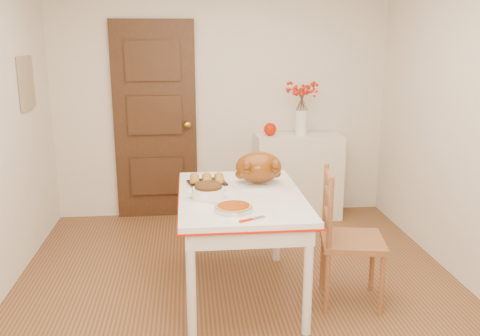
{
  "coord_description": "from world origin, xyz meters",
  "views": [
    {
      "loc": [
        -0.37,
        -3.41,
        1.88
      ],
      "look_at": [
        0.0,
        0.16,
        0.97
      ],
      "focal_mm": 38.55,
      "sensor_mm": 36.0,
      "label": 1
    }
  ],
  "objects": [
    {
      "name": "shaker_pair",
      "position": [
        0.27,
        0.6,
        0.83
      ],
      "size": [
        0.09,
        0.04,
        0.09
      ],
      "primitive_type": null,
      "rotation": [
        0.0,
        0.0,
        -0.07
      ],
      "color": "white",
      "rests_on": "kitchen_table"
    },
    {
      "name": "pumpkin_pie",
      "position": [
        -0.08,
        -0.25,
        0.81
      ],
      "size": [
        0.3,
        0.3,
        0.05
      ],
      "primitive_type": "cylinder",
      "rotation": [
        0.0,
        0.0,
        0.28
      ],
      "color": "#8E2D01",
      "rests_on": "kitchen_table"
    },
    {
      "name": "berry_vase",
      "position": [
        0.81,
        1.78,
        1.16
      ],
      "size": [
        0.28,
        0.28,
        0.54
      ],
      "primitive_type": null,
      "color": "white",
      "rests_on": "sideboard"
    },
    {
      "name": "floor",
      "position": [
        0.0,
        0.0,
        0.0
      ],
      "size": [
        3.5,
        4.0,
        0.0
      ],
      "primitive_type": "cube",
      "color": "#523416",
      "rests_on": "ground"
    },
    {
      "name": "kitchen_table",
      "position": [
        0.0,
        0.11,
        0.39
      ],
      "size": [
        0.9,
        1.32,
        0.79
      ],
      "primitive_type": null,
      "color": "white",
      "rests_on": "floor"
    },
    {
      "name": "wall_back",
      "position": [
        0.0,
        2.0,
        1.25
      ],
      "size": [
        3.5,
        0.0,
        2.5
      ],
      "primitive_type": "cube",
      "color": "silver",
      "rests_on": "ground"
    },
    {
      "name": "photo_board",
      "position": [
        -1.73,
        1.2,
        1.5
      ],
      "size": [
        0.03,
        0.35,
        0.45
      ],
      "primitive_type": "cube",
      "color": "tan",
      "rests_on": "ground"
    },
    {
      "name": "pie_server",
      "position": [
        0.02,
        -0.44,
        0.79
      ],
      "size": [
        0.19,
        0.13,
        0.01
      ],
      "primitive_type": null,
      "rotation": [
        0.0,
        0.0,
        0.48
      ],
      "color": "silver",
      "rests_on": "kitchen_table"
    },
    {
      "name": "drinking_glass",
      "position": [
        0.08,
        0.67,
        0.85
      ],
      "size": [
        0.08,
        0.08,
        0.12
      ],
      "primitive_type": "cylinder",
      "rotation": [
        0.0,
        0.0,
        0.12
      ],
      "color": "white",
      "rests_on": "kitchen_table"
    },
    {
      "name": "sideboard",
      "position": [
        0.79,
        1.78,
        0.45
      ],
      "size": [
        0.89,
        0.4,
        0.89
      ],
      "primitive_type": "cube",
      "color": "silver",
      "rests_on": "floor"
    },
    {
      "name": "apple",
      "position": [
        0.48,
        1.78,
        0.96
      ],
      "size": [
        0.13,
        0.13,
        0.13
      ],
      "primitive_type": "sphere",
      "color": "#C01600",
      "rests_on": "sideboard"
    },
    {
      "name": "turkey_platter",
      "position": [
        0.16,
        0.32,
        0.92
      ],
      "size": [
        0.46,
        0.39,
        0.26
      ],
      "primitive_type": null,
      "rotation": [
        0.0,
        0.0,
        0.19
      ],
      "color": "brown",
      "rests_on": "kitchen_table"
    },
    {
      "name": "carving_knife",
      "position": [
        -0.21,
        -0.08,
        0.79
      ],
      "size": [
        0.2,
        0.21,
        0.01
      ],
      "primitive_type": null,
      "rotation": [
        0.0,
        0.0,
        -0.84
      ],
      "color": "silver",
      "rests_on": "kitchen_table"
    },
    {
      "name": "rolls_tray",
      "position": [
        -0.23,
        0.4,
        0.82
      ],
      "size": [
        0.32,
        0.28,
        0.07
      ],
      "primitive_type": null,
      "rotation": [
        0.0,
        0.0,
        0.26
      ],
      "color": "#AF7623",
      "rests_on": "kitchen_table"
    },
    {
      "name": "door_back",
      "position": [
        -0.7,
        1.97,
        1.03
      ],
      "size": [
        0.85,
        0.06,
        2.06
      ],
      "primitive_type": "cube",
      "color": "#3E2613",
      "rests_on": "ground"
    },
    {
      "name": "wall_front",
      "position": [
        0.0,
        -2.0,
        1.25
      ],
      "size": [
        3.5,
        0.0,
        2.5
      ],
      "primitive_type": "cube",
      "color": "silver",
      "rests_on": "ground"
    },
    {
      "name": "stuffing_dish",
      "position": [
        -0.23,
        0.04,
        0.84
      ],
      "size": [
        0.35,
        0.32,
        0.11
      ],
      "primitive_type": null,
      "rotation": [
        0.0,
        0.0,
        0.36
      ],
      "color": "#4F280E",
      "rests_on": "kitchen_table"
    },
    {
      "name": "chair_oak",
      "position": [
        0.79,
        -0.07,
        0.49
      ],
      "size": [
        0.51,
        0.51,
        0.98
      ],
      "primitive_type": null,
      "rotation": [
        0.0,
        0.0,
        1.39
      ],
      "color": "#98623F",
      "rests_on": "floor"
    }
  ]
}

